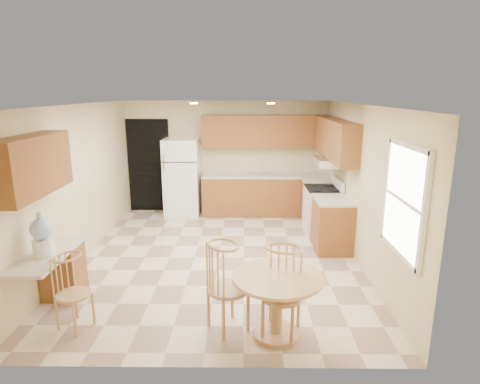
{
  "coord_description": "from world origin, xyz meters",
  "views": [
    {
      "loc": [
        0.42,
        -6.22,
        2.7
      ],
      "look_at": [
        0.35,
        0.3,
        1.05
      ],
      "focal_mm": 30.0,
      "sensor_mm": 36.0,
      "label": 1
    }
  ],
  "objects_px": {
    "stove": "(322,210)",
    "chair_table_b": "(283,289)",
    "chair_desk": "(69,289)",
    "water_crock": "(42,236)",
    "dining_table": "(277,297)",
    "chair_table_a": "(227,282)",
    "refrigerator": "(182,177)"
  },
  "relations": [
    {
      "from": "stove",
      "to": "chair_table_b",
      "type": "xyz_separation_m",
      "value": [
        -1.09,
        -3.48,
        0.17
      ]
    },
    {
      "from": "chair_desk",
      "to": "water_crock",
      "type": "bearing_deg",
      "value": -106.88
    },
    {
      "from": "stove",
      "to": "dining_table",
      "type": "distance_m",
      "value": 3.57
    },
    {
      "from": "water_crock",
      "to": "chair_table_b",
      "type": "bearing_deg",
      "value": -11.31
    },
    {
      "from": "dining_table",
      "to": "chair_table_a",
      "type": "xyz_separation_m",
      "value": [
        -0.55,
        0.04,
        0.16
      ]
    },
    {
      "from": "refrigerator",
      "to": "stove",
      "type": "xyz_separation_m",
      "value": [
        2.88,
        -1.22,
        -0.38
      ]
    },
    {
      "from": "stove",
      "to": "water_crock",
      "type": "bearing_deg",
      "value": -143.42
    },
    {
      "from": "chair_desk",
      "to": "stove",
      "type": "bearing_deg",
      "value": 158.51
    },
    {
      "from": "chair_table_a",
      "to": "chair_table_b",
      "type": "distance_m",
      "value": 0.62
    },
    {
      "from": "chair_table_a",
      "to": "chair_desk",
      "type": "xyz_separation_m",
      "value": [
        -1.78,
        0.02,
        -0.1
      ]
    },
    {
      "from": "chair_table_a",
      "to": "chair_table_b",
      "type": "relative_size",
      "value": 1.01
    },
    {
      "from": "water_crock",
      "to": "refrigerator",
      "type": "bearing_deg",
      "value": 75.74
    },
    {
      "from": "refrigerator",
      "to": "water_crock",
      "type": "distance_m",
      "value": 4.27
    },
    {
      "from": "stove",
      "to": "chair_table_a",
      "type": "relative_size",
      "value": 1.04
    },
    {
      "from": "chair_table_a",
      "to": "chair_desk",
      "type": "distance_m",
      "value": 1.79
    },
    {
      "from": "chair_table_b",
      "to": "chair_desk",
      "type": "bearing_deg",
      "value": 15.29
    },
    {
      "from": "stove",
      "to": "chair_desk",
      "type": "distance_m",
      "value": 4.8
    },
    {
      "from": "refrigerator",
      "to": "dining_table",
      "type": "bearing_deg",
      "value": -69.34
    },
    {
      "from": "dining_table",
      "to": "chair_table_a",
      "type": "distance_m",
      "value": 0.57
    },
    {
      "from": "dining_table",
      "to": "chair_table_b",
      "type": "distance_m",
      "value": 0.19
    },
    {
      "from": "stove",
      "to": "chair_desk",
      "type": "height_order",
      "value": "stove"
    },
    {
      "from": "chair_table_a",
      "to": "water_crock",
      "type": "xyz_separation_m",
      "value": [
        -2.23,
        0.42,
        0.37
      ]
    },
    {
      "from": "stove",
      "to": "chair_table_b",
      "type": "bearing_deg",
      "value": -107.4
    },
    {
      "from": "chair_desk",
      "to": "refrigerator",
      "type": "bearing_deg",
      "value": -162.67
    },
    {
      "from": "refrigerator",
      "to": "chair_table_a",
      "type": "distance_m",
      "value": 4.71
    },
    {
      "from": "refrigerator",
      "to": "chair_table_b",
      "type": "bearing_deg",
      "value": -69.21
    },
    {
      "from": "refrigerator",
      "to": "water_crock",
      "type": "relative_size",
      "value": 3.14
    },
    {
      "from": "chair_table_b",
      "to": "water_crock",
      "type": "height_order",
      "value": "water_crock"
    },
    {
      "from": "stove",
      "to": "chair_table_a",
      "type": "height_order",
      "value": "stove"
    },
    {
      "from": "chair_table_a",
      "to": "water_crock",
      "type": "bearing_deg",
      "value": -135.62
    },
    {
      "from": "chair_table_b",
      "to": "chair_desk",
      "type": "distance_m",
      "value": 2.39
    },
    {
      "from": "stove",
      "to": "water_crock",
      "type": "height_order",
      "value": "water_crock"
    }
  ]
}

